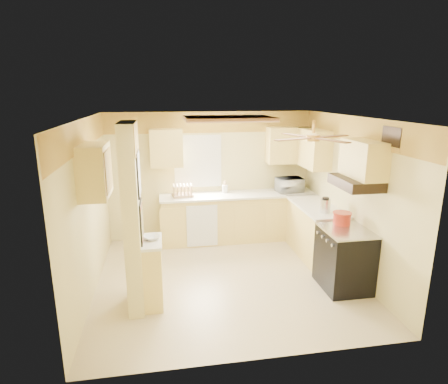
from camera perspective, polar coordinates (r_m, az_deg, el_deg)
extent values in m
plane|color=#C7B18A|center=(6.08, 0.48, -12.99)|extent=(4.00, 4.00, 0.00)
plane|color=white|center=(5.39, 0.54, 11.23)|extent=(4.00, 4.00, 0.00)
plane|color=#DCCD86|center=(7.43, -2.05, 2.48)|extent=(4.00, 0.00, 4.00)
plane|color=#DCCD86|center=(3.86, 5.50, -9.52)|extent=(4.00, 0.00, 4.00)
plane|color=#DCCD86|center=(5.63, -19.99, -2.48)|extent=(0.00, 3.80, 3.80)
plane|color=#DCCD86|center=(6.26, 18.84, -0.68)|extent=(0.00, 3.80, 3.80)
cube|color=yellow|center=(7.26, -2.11, 10.57)|extent=(4.00, 0.02, 0.40)
cube|color=#DCCD86|center=(5.02, -13.75, -4.06)|extent=(0.20, 0.70, 2.50)
cube|color=#F1DA74|center=(5.32, -10.79, -12.15)|extent=(0.25, 0.55, 0.90)
cube|color=white|center=(5.12, -11.05, -7.46)|extent=(0.28, 0.58, 0.04)
cube|color=#F1DA74|center=(7.44, 2.14, -3.91)|extent=(3.00, 0.60, 0.90)
cube|color=#F1DA74|center=(6.89, 13.74, -5.90)|extent=(0.60, 1.40, 0.90)
cube|color=white|center=(7.29, 2.19, -0.43)|extent=(3.04, 0.64, 0.04)
cube|color=white|center=(6.73, 13.90, -2.16)|extent=(0.64, 1.44, 0.04)
cube|color=white|center=(7.04, -3.35, -5.19)|extent=(0.58, 0.02, 0.80)
cube|color=white|center=(7.33, -4.00, 4.67)|extent=(0.92, 0.02, 1.02)
cube|color=white|center=(7.33, -4.00, 4.68)|extent=(0.80, 0.02, 0.90)
cube|color=#F1DA74|center=(7.09, -8.78, 6.65)|extent=(0.60, 0.35, 0.70)
cube|color=#F1DA74|center=(7.51, 9.98, 7.06)|extent=(0.90, 0.35, 0.70)
cube|color=#F1DA74|center=(7.17, 13.32, 6.52)|extent=(0.35, 1.00, 0.70)
cube|color=#F1DA74|center=(5.22, -19.15, 3.08)|extent=(0.35, 0.75, 0.70)
cube|color=#F1DA74|center=(5.56, 20.49, 4.70)|extent=(0.35, 0.76, 0.52)
cube|color=black|center=(5.92, 17.85, -9.73)|extent=(0.65, 0.76, 0.90)
cube|color=silver|center=(5.75, 18.20, -5.59)|extent=(0.66, 0.77, 0.02)
cylinder|color=silver|center=(5.44, 16.21, -7.81)|extent=(0.03, 0.05, 0.05)
cylinder|color=silver|center=(5.58, 15.46, -7.17)|extent=(0.03, 0.05, 0.05)
cylinder|color=silver|center=(5.71, 14.80, -6.59)|extent=(0.03, 0.05, 0.05)
cylinder|color=silver|center=(5.86, 14.12, -6.00)|extent=(0.03, 0.05, 0.05)
cube|color=black|center=(5.58, 19.43, 1.37)|extent=(0.50, 0.76, 0.14)
cube|color=black|center=(4.86, -12.88, 2.71)|extent=(0.02, 0.42, 0.57)
cube|color=white|center=(4.86, -12.81, 2.71)|extent=(0.01, 0.37, 0.52)
cube|color=black|center=(5.03, -12.46, -4.55)|extent=(0.02, 0.42, 0.57)
cube|color=yellow|center=(5.03, -12.39, -4.55)|extent=(0.01, 0.37, 0.52)
cube|color=brown|center=(5.90, 0.65, 11.15)|extent=(1.35, 0.95, 0.06)
cube|color=white|center=(5.90, 0.65, 10.91)|extent=(1.15, 0.75, 0.02)
cylinder|color=gold|center=(5.01, 13.50, 9.63)|extent=(0.04, 0.04, 0.16)
cylinder|color=gold|center=(5.02, 13.41, 8.04)|extent=(0.18, 0.18, 0.08)
cube|color=brown|center=(5.24, 16.01, 8.15)|extent=(0.55, 0.28, 0.01)
cube|color=brown|center=(5.26, 11.03, 8.46)|extent=(0.28, 0.55, 0.01)
cube|color=brown|center=(4.81, 10.57, 7.91)|extent=(0.55, 0.28, 0.01)
cube|color=brown|center=(4.79, 16.01, 7.57)|extent=(0.28, 0.55, 0.01)
cube|color=black|center=(5.30, 24.17, 7.72)|extent=(0.02, 0.40, 0.25)
imported|color=white|center=(7.53, 9.95, 1.09)|extent=(0.53, 0.38, 0.28)
imported|color=white|center=(5.14, -10.92, -6.80)|extent=(0.28, 0.28, 0.05)
cylinder|color=#AD2919|center=(5.95, 17.52, -3.92)|extent=(0.26, 0.26, 0.16)
cylinder|color=#AD2919|center=(5.92, 17.59, -3.07)|extent=(0.28, 0.28, 0.02)
cylinder|color=silver|center=(6.35, 15.18, -2.05)|extent=(0.17, 0.17, 0.22)
cylinder|color=black|center=(6.32, 15.25, -0.95)|extent=(0.11, 0.11, 0.03)
cube|color=tan|center=(7.15, -6.32, -0.48)|extent=(0.41, 0.33, 0.04)
cube|color=tan|center=(7.12, -7.62, 0.16)|extent=(0.02, 0.26, 0.22)
cube|color=tan|center=(7.13, -7.10, 0.18)|extent=(0.02, 0.26, 0.22)
cube|color=tan|center=(7.13, -6.58, 0.21)|extent=(0.02, 0.26, 0.22)
cube|color=tan|center=(7.13, -6.06, 0.23)|extent=(0.02, 0.26, 0.22)
cube|color=tan|center=(7.14, -5.54, 0.25)|extent=(0.02, 0.26, 0.22)
cube|color=tan|center=(7.14, -5.02, 0.27)|extent=(0.02, 0.26, 0.22)
cylinder|color=white|center=(7.13, -7.10, 0.18)|extent=(0.02, 0.22, 0.22)
cylinder|color=white|center=(7.13, -6.06, 0.23)|extent=(0.02, 0.22, 0.22)
cylinder|color=white|center=(7.37, 0.14, 0.50)|extent=(0.11, 0.11, 0.15)
cylinder|color=tan|center=(7.37, 0.30, 0.83)|extent=(0.01, 0.01, 0.23)
cylinder|color=tan|center=(7.38, 0.11, 0.86)|extent=(0.01, 0.01, 0.23)
cylinder|color=tan|center=(7.36, -0.02, 0.81)|extent=(0.01, 0.01, 0.23)
cylinder|color=tan|center=(7.35, 0.18, 0.78)|extent=(0.01, 0.01, 0.23)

